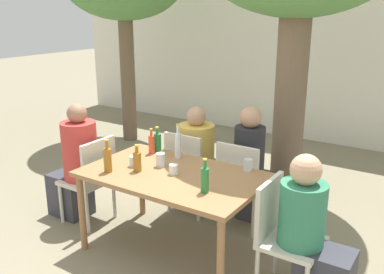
% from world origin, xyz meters
% --- Properties ---
extents(ground_plane, '(30.00, 30.00, 0.00)m').
position_xyz_m(ground_plane, '(0.00, 0.00, 0.00)').
color(ground_plane, gray).
extents(cafe_building_wall, '(10.00, 0.08, 2.80)m').
position_xyz_m(cafe_building_wall, '(0.00, 4.06, 1.40)').
color(cafe_building_wall, white).
rests_on(cafe_building_wall, ground_plane).
extents(dining_table_front, '(1.56, 0.96, 0.77)m').
position_xyz_m(dining_table_front, '(0.00, 0.00, 0.69)').
color(dining_table_front, '#996B42').
rests_on(dining_table_front, ground_plane).
extents(patio_chair_0, '(0.44, 0.44, 0.91)m').
position_xyz_m(patio_chair_0, '(-1.01, 0.00, 0.52)').
color(patio_chair_0, beige).
rests_on(patio_chair_0, ground_plane).
extents(patio_chair_1, '(0.44, 0.44, 0.91)m').
position_xyz_m(patio_chair_1, '(1.01, 0.00, 0.52)').
color(patio_chair_1, beige).
rests_on(patio_chair_1, ground_plane).
extents(patio_chair_2, '(0.44, 0.44, 0.91)m').
position_xyz_m(patio_chair_2, '(-0.31, 0.71, 0.52)').
color(patio_chair_2, beige).
rests_on(patio_chair_2, ground_plane).
extents(patio_chair_3, '(0.44, 0.44, 0.91)m').
position_xyz_m(patio_chair_3, '(0.31, 0.71, 0.52)').
color(patio_chair_3, beige).
rests_on(patio_chair_3, ground_plane).
extents(person_seated_0, '(0.58, 0.35, 1.24)m').
position_xyz_m(person_seated_0, '(-1.24, -0.00, 0.56)').
color(person_seated_0, '#383842').
rests_on(person_seated_0, ground_plane).
extents(person_seated_1, '(0.57, 0.34, 1.16)m').
position_xyz_m(person_seated_1, '(1.25, -0.00, 0.52)').
color(person_seated_1, '#383842').
rests_on(person_seated_1, ground_plane).
extents(person_seated_2, '(0.39, 0.60, 1.15)m').
position_xyz_m(person_seated_2, '(-0.31, 0.95, 0.52)').
color(person_seated_2, '#383842').
rests_on(person_seated_2, ground_plane).
extents(person_seated_3, '(0.31, 0.55, 1.23)m').
position_xyz_m(person_seated_3, '(0.31, 0.95, 0.55)').
color(person_seated_3, '#383842').
rests_on(person_seated_3, ground_plane).
extents(soda_bottle_0, '(0.06, 0.06, 0.25)m').
position_xyz_m(soda_bottle_0, '(-0.48, 0.31, 0.87)').
color(soda_bottle_0, '#DB4C2D').
rests_on(soda_bottle_0, dining_table_front).
extents(green_bottle_1, '(0.07, 0.07, 0.25)m').
position_xyz_m(green_bottle_1, '(-0.48, 0.40, 0.87)').
color(green_bottle_1, '#287A38').
rests_on(green_bottle_1, dining_table_front).
extents(amber_bottle_2, '(0.07, 0.07, 0.24)m').
position_xyz_m(amber_bottle_2, '(-0.29, -0.13, 0.86)').
color(amber_bottle_2, '#9E661E').
rests_on(amber_bottle_2, dining_table_front).
extents(water_bottle_3, '(0.06, 0.06, 0.33)m').
position_xyz_m(water_bottle_3, '(-0.19, 0.35, 0.90)').
color(water_bottle_3, silver).
rests_on(water_bottle_3, dining_table_front).
extents(amber_bottle_4, '(0.07, 0.07, 0.30)m').
position_xyz_m(amber_bottle_4, '(-0.49, -0.29, 0.88)').
color(amber_bottle_4, '#9E661E').
rests_on(amber_bottle_4, dining_table_front).
extents(green_bottle_5, '(0.07, 0.07, 0.28)m').
position_xyz_m(green_bottle_5, '(0.44, -0.19, 0.88)').
color(green_bottle_5, '#287A38').
rests_on(green_bottle_5, dining_table_front).
extents(drinking_glass_0, '(0.08, 0.08, 0.10)m').
position_xyz_m(drinking_glass_0, '(-0.39, -0.06, 0.82)').
color(drinking_glass_0, silver).
rests_on(drinking_glass_0, dining_table_front).
extents(drinking_glass_1, '(0.08, 0.08, 0.10)m').
position_xyz_m(drinking_glass_1, '(0.51, 0.41, 0.82)').
color(drinking_glass_1, silver).
rests_on(drinking_glass_1, dining_table_front).
extents(drinking_glass_2, '(0.08, 0.08, 0.09)m').
position_xyz_m(drinking_glass_2, '(0.02, -0.02, 0.81)').
color(drinking_glass_2, white).
rests_on(drinking_glass_2, dining_table_front).
extents(drinking_glass_3, '(0.08, 0.08, 0.12)m').
position_xyz_m(drinking_glass_3, '(-0.19, 0.07, 0.83)').
color(drinking_glass_3, silver).
rests_on(drinking_glass_3, dining_table_front).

